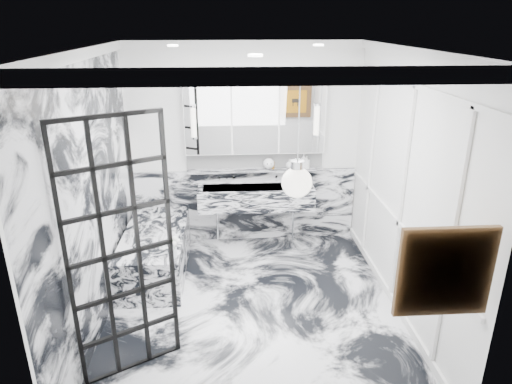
{
  "coord_description": "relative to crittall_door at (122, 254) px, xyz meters",
  "views": [
    {
      "loc": [
        -0.25,
        -4.34,
        3.04
      ],
      "look_at": [
        0.08,
        0.5,
        1.21
      ],
      "focal_mm": 32.0,
      "sensor_mm": 36.0,
      "label": 1
    }
  ],
  "objects": [
    {
      "name": "floor",
      "position": [
        1.16,
        0.84,
        -1.18
      ],
      "size": [
        3.6,
        3.6,
        0.0
      ],
      "primitive_type": "plane",
      "color": "silver",
      "rests_on": "ground"
    },
    {
      "name": "ceiling",
      "position": [
        1.16,
        0.84,
        1.62
      ],
      "size": [
        3.6,
        3.6,
        0.0
      ],
      "primitive_type": "plane",
      "rotation": [
        3.14,
        0.0,
        0.0
      ],
      "color": "white",
      "rests_on": "wall_back"
    },
    {
      "name": "wall_back",
      "position": [
        1.16,
        2.64,
        0.22
      ],
      "size": [
        3.6,
        0.0,
        3.6
      ],
      "primitive_type": "plane",
      "rotation": [
        1.57,
        0.0,
        0.0
      ],
      "color": "white",
      "rests_on": "floor"
    },
    {
      "name": "wall_front",
      "position": [
        1.16,
        -0.96,
        0.22
      ],
      "size": [
        3.6,
        0.0,
        3.6
      ],
      "primitive_type": "plane",
      "rotation": [
        -1.57,
        0.0,
        0.0
      ],
      "color": "white",
      "rests_on": "floor"
    },
    {
      "name": "wall_left",
      "position": [
        -0.44,
        0.84,
        0.22
      ],
      "size": [
        0.0,
        3.6,
        3.6
      ],
      "primitive_type": "plane",
      "rotation": [
        1.57,
        0.0,
        1.57
      ],
      "color": "white",
      "rests_on": "floor"
    },
    {
      "name": "wall_right",
      "position": [
        2.76,
        0.84,
        0.22
      ],
      "size": [
        0.0,
        3.6,
        3.6
      ],
      "primitive_type": "plane",
      "rotation": [
        1.57,
        0.0,
        -1.57
      ],
      "color": "white",
      "rests_on": "floor"
    },
    {
      "name": "marble_clad_back",
      "position": [
        1.16,
        2.61,
        -0.66
      ],
      "size": [
        3.18,
        0.05,
        1.05
      ],
      "primitive_type": "cube",
      "color": "silver",
      "rests_on": "floor"
    },
    {
      "name": "marble_clad_left",
      "position": [
        -0.43,
        0.84,
        0.16
      ],
      "size": [
        0.02,
        3.56,
        2.68
      ],
      "primitive_type": "cube",
      "color": "silver",
      "rests_on": "floor"
    },
    {
      "name": "panel_molding",
      "position": [
        2.74,
        0.84,
        0.12
      ],
      "size": [
        0.03,
        3.4,
        2.3
      ],
      "primitive_type": "cube",
      "color": "white",
      "rests_on": "floor"
    },
    {
      "name": "soap_bottle_a",
      "position": [
        1.98,
        2.55,
        0.01
      ],
      "size": [
        0.11,
        0.11,
        0.21
      ],
      "primitive_type": "imported",
      "rotation": [
        0.0,
        0.0,
        0.41
      ],
      "color": "#8C5919",
      "rests_on": "ledge"
    },
    {
      "name": "soap_bottle_b",
      "position": [
        2.03,
        2.55,
        -0.0
      ],
      "size": [
        0.1,
        0.1,
        0.17
      ],
      "primitive_type": "imported",
      "rotation": [
        0.0,
        0.0,
        -0.36
      ],
      "color": "#4C4C51",
      "rests_on": "ledge"
    },
    {
      "name": "soap_bottle_c",
      "position": [
        1.79,
        2.55,
        -0.02
      ],
      "size": [
        0.12,
        0.12,
        0.14
      ],
      "primitive_type": "imported",
      "rotation": [
        0.0,
        0.0,
        -0.1
      ],
      "color": "silver",
      "rests_on": "ledge"
    },
    {
      "name": "face_pot",
      "position": [
        1.49,
        2.55,
        -0.02
      ],
      "size": [
        0.16,
        0.16,
        0.16
      ],
      "primitive_type": "sphere",
      "color": "white",
      "rests_on": "ledge"
    },
    {
      "name": "amber_bottle",
      "position": [
        1.55,
        2.55,
        -0.04
      ],
      "size": [
        0.04,
        0.04,
        0.1
      ],
      "primitive_type": "cylinder",
      "color": "#8C5919",
      "rests_on": "ledge"
    },
    {
      "name": "flower_vase",
      "position": [
        0.3,
        1.07,
        -0.57
      ],
      "size": [
        0.07,
        0.07,
        0.12
      ],
      "primitive_type": "cylinder",
      "color": "silver",
      "rests_on": "bathtub"
    },
    {
      "name": "crittall_door",
      "position": [
        0.0,
        0.0,
        0.0
      ],
      "size": [
        0.79,
        0.46,
        2.36
      ],
      "primitive_type": null,
      "rotation": [
        0.0,
        0.0,
        0.51
      ],
      "color": "black",
      "rests_on": "floor"
    },
    {
      "name": "artwork",
      "position": [
        2.36,
        -0.92,
        0.28
      ],
      "size": [
        0.56,
        0.05,
        0.56
      ],
      "primitive_type": "cube",
      "color": "gold",
      "rests_on": "wall_front"
    },
    {
      "name": "pendant_light",
      "position": [
        1.42,
        -0.35,
        0.73
      ],
      "size": [
        0.23,
        0.23,
        0.23
      ],
      "primitive_type": "sphere",
      "color": "white",
      "rests_on": "ceiling"
    },
    {
      "name": "trough_sink",
      "position": [
        1.31,
        2.39,
        -0.45
      ],
      "size": [
        1.6,
        0.45,
        0.3
      ],
      "primitive_type": "cube",
      "color": "silver",
      "rests_on": "wall_back"
    },
    {
      "name": "ledge",
      "position": [
        1.31,
        2.56,
        -0.11
      ],
      "size": [
        1.9,
        0.14,
        0.04
      ],
      "primitive_type": "cube",
      "color": "silver",
      "rests_on": "wall_back"
    },
    {
      "name": "subway_tile",
      "position": [
        1.31,
        2.62,
        0.02
      ],
      "size": [
        1.9,
        0.03,
        0.23
      ],
      "primitive_type": "cube",
      "color": "white",
      "rests_on": "wall_back"
    },
    {
      "name": "mirror_cabinet",
      "position": [
        1.31,
        2.56,
        0.64
      ],
      "size": [
        1.9,
        0.16,
        1.0
      ],
      "primitive_type": "cube",
      "color": "white",
      "rests_on": "wall_back"
    },
    {
      "name": "sconce_left",
      "position": [
        0.49,
        2.47,
        0.6
      ],
      "size": [
        0.07,
        0.07,
        0.4
      ],
      "primitive_type": "cylinder",
      "color": "white",
      "rests_on": "mirror_cabinet"
    },
    {
      "name": "sconce_right",
      "position": [
        2.13,
        2.47,
        0.6
      ],
      "size": [
        0.07,
        0.07,
        0.4
      ],
      "primitive_type": "cylinder",
      "color": "white",
      "rests_on": "mirror_cabinet"
    },
    {
      "name": "bathtub",
      "position": [
        -0.02,
        1.73,
        -0.91
      ],
      "size": [
        0.75,
        1.65,
        0.55
      ],
      "primitive_type": "cube",
      "color": "silver",
      "rests_on": "floor"
    }
  ]
}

